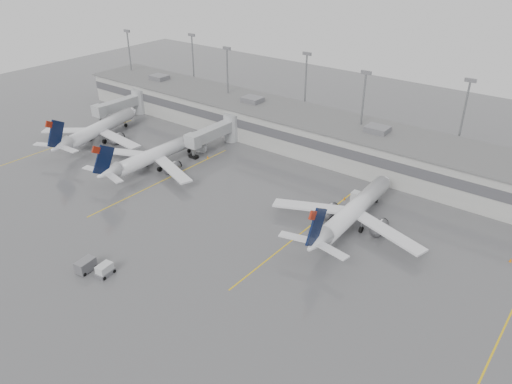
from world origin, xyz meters
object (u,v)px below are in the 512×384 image
Objects in this scene: jet_far_left at (97,129)px; jet_mid_right at (352,211)px; jet_mid_left at (154,155)px; baggage_tug at (105,271)px.

jet_far_left is 70.29m from jet_mid_right.
jet_far_left is at bearing 175.25° from jet_mid_left.
jet_mid_left is 0.96× the size of jet_mid_right.
jet_far_left is at bearing -179.94° from jet_mid_right.
jet_far_left is 57.28m from baggage_tug.
jet_far_left is 0.98× the size of jet_mid_right.
jet_mid_right is 10.46× the size of baggage_tug.
jet_far_left is 1.02× the size of jet_mid_left.
jet_far_left reaches higher than jet_mid_left.
jet_mid_left is at bearing -19.27° from jet_far_left.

